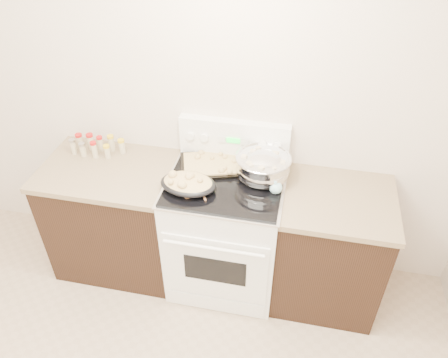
# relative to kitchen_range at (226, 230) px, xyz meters

# --- Properties ---
(room_shell) EXTENTS (4.10, 3.60, 2.75)m
(room_shell) POSITION_rel_kitchen_range_xyz_m (-0.35, -1.42, 1.21)
(room_shell) COLOR beige
(room_shell) RESTS_ON ground
(counter_left) EXTENTS (0.93, 0.67, 0.92)m
(counter_left) POSITION_rel_kitchen_range_xyz_m (-0.83, 0.01, -0.03)
(counter_left) COLOR black
(counter_left) RESTS_ON ground
(counter_right) EXTENTS (0.73, 0.67, 0.92)m
(counter_right) POSITION_rel_kitchen_range_xyz_m (0.73, 0.01, -0.03)
(counter_right) COLOR black
(counter_right) RESTS_ON ground
(kitchen_range) EXTENTS (0.78, 0.73, 1.22)m
(kitchen_range) POSITION_rel_kitchen_range_xyz_m (0.00, 0.00, 0.00)
(kitchen_range) COLOR white
(kitchen_range) RESTS_ON ground
(mixing_bowl) EXTENTS (0.45, 0.45, 0.21)m
(mixing_bowl) POSITION_rel_kitchen_range_xyz_m (0.23, 0.09, 0.54)
(mixing_bowl) COLOR silver
(mixing_bowl) RESTS_ON kitchen_range
(roasting_pan) EXTENTS (0.38, 0.28, 0.11)m
(roasting_pan) POSITION_rel_kitchen_range_xyz_m (-0.22, -0.13, 0.50)
(roasting_pan) COLOR black
(roasting_pan) RESTS_ON kitchen_range
(baking_sheet) EXTENTS (0.52, 0.44, 0.06)m
(baking_sheet) POSITION_rel_kitchen_range_xyz_m (-0.11, 0.14, 0.47)
(baking_sheet) COLOR black
(baking_sheet) RESTS_ON kitchen_range
(wooden_spoon) EXTENTS (0.15, 0.23, 0.04)m
(wooden_spoon) POSITION_rel_kitchen_range_xyz_m (-0.18, -0.17, 0.46)
(wooden_spoon) COLOR #9E6B48
(wooden_spoon) RESTS_ON kitchen_range
(blue_ladle) EXTENTS (0.10, 0.28, 0.10)m
(blue_ladle) POSITION_rel_kitchen_range_xyz_m (0.33, -0.03, 0.49)
(blue_ladle) COLOR #99D3E4
(blue_ladle) RESTS_ON kitchen_range
(spice_jars) EXTENTS (0.38, 0.15, 0.13)m
(spice_jars) POSITION_rel_kitchen_range_xyz_m (-0.98, 0.17, 0.49)
(spice_jars) COLOR #BFB28C
(spice_jars) RESTS_ON counter_left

